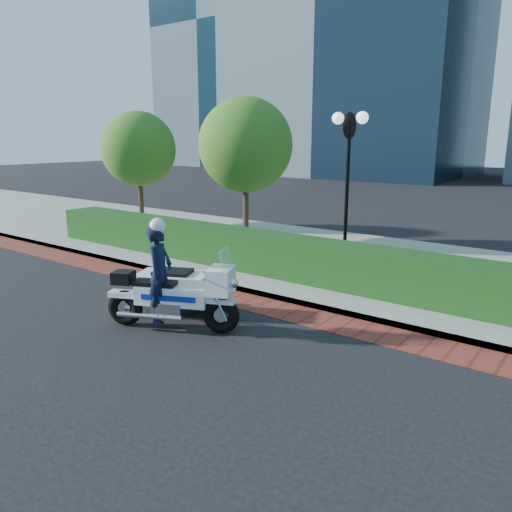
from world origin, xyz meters
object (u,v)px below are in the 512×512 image
Objects in this scene: tree_b at (246,145)px; police_motorcycle at (173,286)px; lamppost at (348,166)px; tree_a at (138,149)px.

tree_b reaches higher than police_motorcycle.
tree_a is (-10.00, 1.30, 0.26)m from lamppost.
police_motorcycle is at bearing -63.19° from tree_b.
tree_b is at bearing 92.22° from police_motorcycle.
lamppost is 0.86× the size of tree_b.
police_motorcycle is (3.47, -6.88, -2.67)m from tree_b.
tree_a is at bearing 172.59° from lamppost.
lamppost is at bearing 55.00° from police_motorcycle.
lamppost is at bearing -7.41° from tree_a.
police_motorcycle is (8.97, -6.88, -2.46)m from tree_a.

